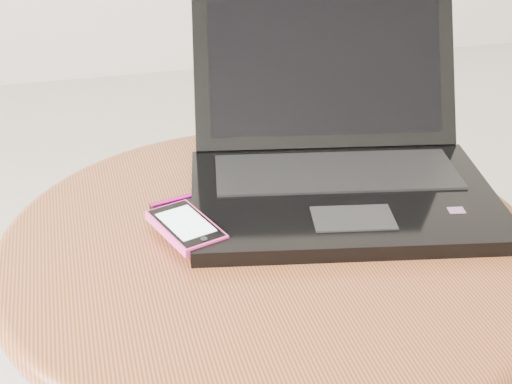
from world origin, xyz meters
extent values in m
cylinder|color=#603211|center=(-0.11, -0.11, 0.49)|extent=(0.61, 0.61, 0.03)
torus|color=#603211|center=(-0.11, -0.11, 0.49)|extent=(0.64, 0.64, 0.03)
cube|color=black|center=(0.00, -0.07, 0.52)|extent=(0.42, 0.33, 0.02)
cube|color=black|center=(0.01, -0.02, 0.53)|extent=(0.33, 0.17, 0.00)
cube|color=black|center=(-0.01, -0.14, 0.53)|extent=(0.10, 0.07, 0.00)
cube|color=red|center=(0.11, -0.15, 0.53)|extent=(0.02, 0.02, 0.00)
cube|color=black|center=(0.03, 0.11, 0.63)|extent=(0.38, 0.18, 0.21)
cube|color=black|center=(0.03, 0.11, 0.63)|extent=(0.34, 0.15, 0.17)
cube|color=black|center=(-0.19, -0.08, 0.51)|extent=(0.10, 0.14, 0.01)
cube|color=#B90078|center=(-0.20, -0.02, 0.52)|extent=(0.06, 0.02, 0.00)
cube|color=#FD3F99|center=(-0.21, -0.10, 0.52)|extent=(0.08, 0.11, 0.01)
cube|color=black|center=(-0.21, -0.10, 0.53)|extent=(0.08, 0.11, 0.00)
cube|color=#CCFAF8|center=(-0.21, -0.10, 0.53)|extent=(0.06, 0.08, 0.00)
cylinder|color=black|center=(-0.19, -0.14, 0.53)|extent=(0.01, 0.01, 0.00)
camera|label=1|loc=(-0.31, -0.83, 0.96)|focal=52.02mm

